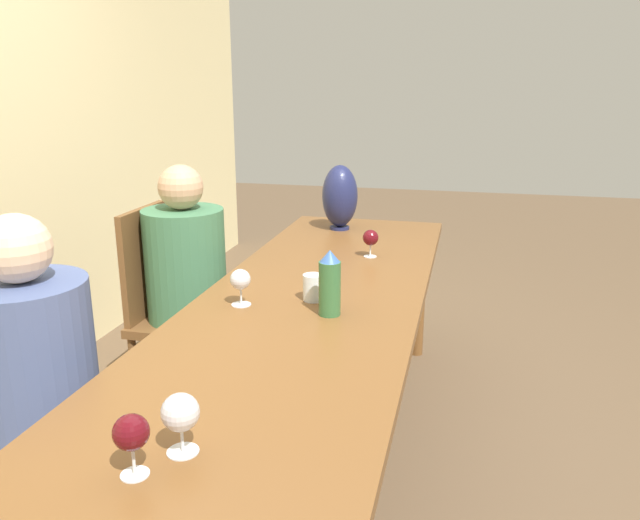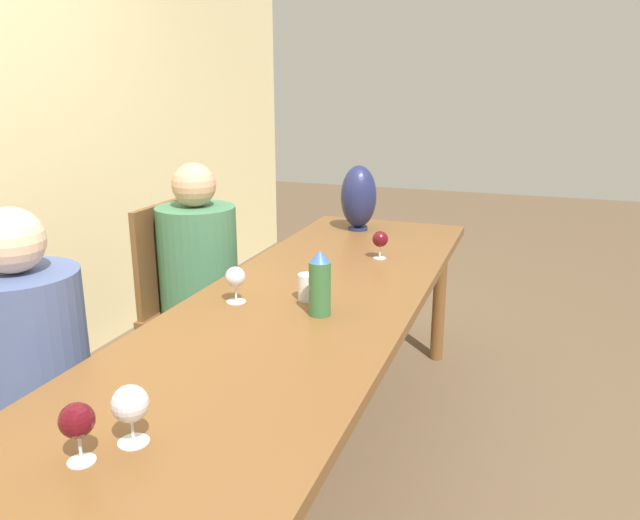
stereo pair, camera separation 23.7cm
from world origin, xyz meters
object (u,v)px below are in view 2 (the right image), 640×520
at_px(water_bottle, 320,284).
at_px(person_far, 202,280).
at_px(wine_glass_2, 380,240).
at_px(wine_glass_1, 130,405).
at_px(wine_glass_0, 235,278).
at_px(chair_near, 16,404).
at_px(person_near, 34,378).
at_px(chair_far, 187,300).
at_px(wine_glass_3, 77,422).
at_px(water_tumbler, 308,287).
at_px(vase, 359,197).

distance_m(water_bottle, person_far, 0.98).
bearing_deg(water_bottle, wine_glass_2, -1.49).
bearing_deg(water_bottle, wine_glass_1, 171.82).
bearing_deg(wine_glass_0, chair_near, 132.66).
height_order(chair_near, person_near, person_near).
bearing_deg(chair_near, person_far, -5.00).
relative_size(chair_far, person_far, 0.83).
relative_size(chair_near, person_near, 0.83).
bearing_deg(chair_far, person_far, -90.00).
distance_m(water_bottle, person_near, 0.95).
bearing_deg(wine_glass_1, wine_glass_3, 148.91).
bearing_deg(wine_glass_2, wine_glass_0, 154.72).
bearing_deg(person_near, water_tumbler, -48.41).
bearing_deg(wine_glass_2, chair_near, 144.12).
relative_size(wine_glass_2, chair_near, 0.13).
distance_m(vase, wine_glass_2, 0.56).
xyz_separation_m(wine_glass_3, person_far, (1.51, 0.59, -0.23)).
distance_m(water_bottle, chair_near, 1.05).
distance_m(wine_glass_2, person_far, 0.84).
xyz_separation_m(wine_glass_0, person_far, (0.54, 0.45, -0.22)).
bearing_deg(water_bottle, chair_far, 57.37).
bearing_deg(person_near, chair_far, 5.02).
bearing_deg(wine_glass_0, person_far, 40.15).
height_order(wine_glass_1, person_near, person_near).
relative_size(vase, wine_glass_1, 2.50).
relative_size(wine_glass_2, person_far, 0.11).
bearing_deg(wine_glass_0, wine_glass_3, -171.85).
height_order(wine_glass_1, person_far, person_far).
bearing_deg(wine_glass_3, wine_glass_2, -6.76).
distance_m(person_near, person_far, 1.04).
distance_m(water_tumbler, wine_glass_3, 1.09).
bearing_deg(wine_glass_1, wine_glass_2, -5.11).
height_order(water_bottle, chair_near, water_bottle).
bearing_deg(person_near, chair_near, 90.00).
height_order(wine_glass_3, person_far, person_far).
distance_m(wine_glass_3, chair_near, 0.90).
bearing_deg(wine_glass_1, water_tumbler, -2.03).
relative_size(wine_glass_0, wine_glass_1, 0.96).
height_order(wine_glass_3, person_near, person_near).
distance_m(wine_glass_3, person_far, 1.64).
bearing_deg(wine_glass_2, chair_far, 101.78).
relative_size(wine_glass_0, person_far, 0.11).
bearing_deg(person_far, water_bottle, -125.57).
xyz_separation_m(chair_near, person_near, (0.00, -0.09, 0.11)).
bearing_deg(wine_glass_0, water_tumbler, -65.33).
relative_size(water_tumbler, wine_glass_0, 0.73).
distance_m(wine_glass_0, wine_glass_1, 0.90).
bearing_deg(person_near, wine_glass_1, -120.13).
xyz_separation_m(vase, wine_glass_0, (-1.22, 0.10, -0.08)).
distance_m(wine_glass_0, chair_near, 0.81).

